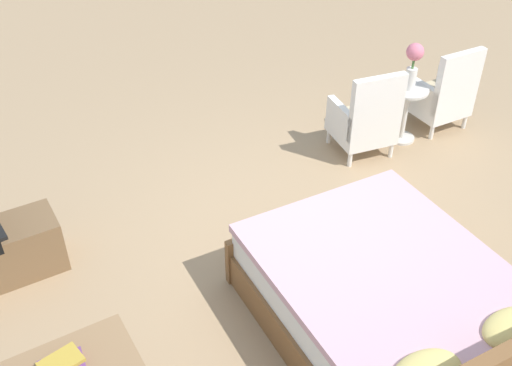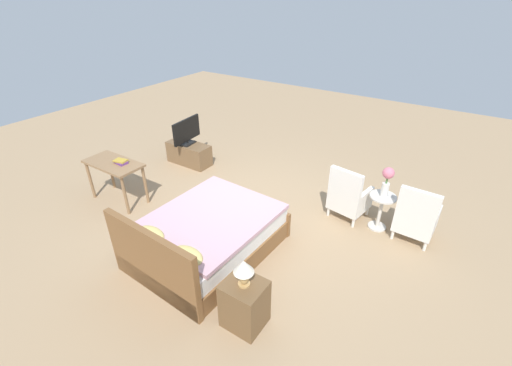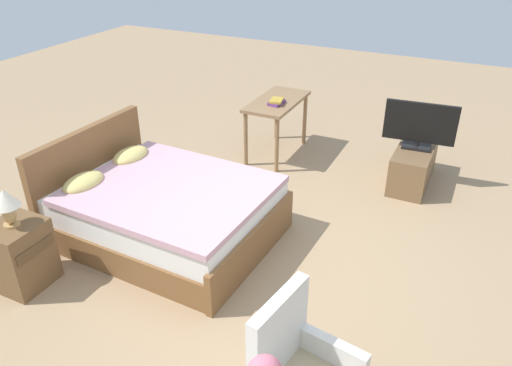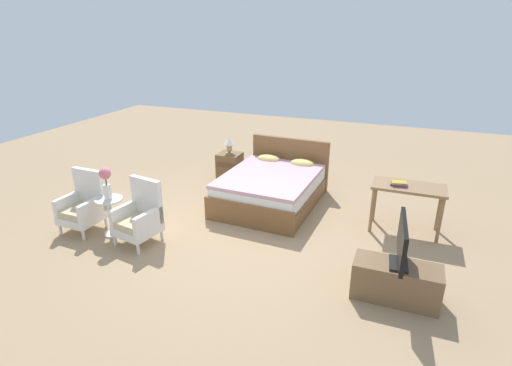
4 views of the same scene
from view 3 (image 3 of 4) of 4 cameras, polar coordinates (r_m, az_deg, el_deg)
ground_plane at (r=4.62m, az=1.19°, el=-9.28°), size 16.00×16.00×0.00m
bed at (r=4.92m, az=-10.61°, el=-2.98°), size 1.60×2.04×0.96m
nightstand at (r=4.68m, az=-25.30°, el=-7.42°), size 0.44×0.41×0.60m
table_lamp at (r=4.42m, az=-26.68°, el=-2.00°), size 0.22×0.22×0.33m
tv_stand at (r=6.11m, az=17.51°, el=1.96°), size 0.96×0.40×0.45m
tv_flatscreen at (r=5.91m, az=18.23°, el=6.32°), size 0.23×0.79×0.54m
vanity_desk at (r=6.39m, az=2.42°, el=8.52°), size 1.04×0.52×0.74m
book_stack at (r=6.20m, az=2.36°, el=9.26°), size 0.24×0.18×0.06m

